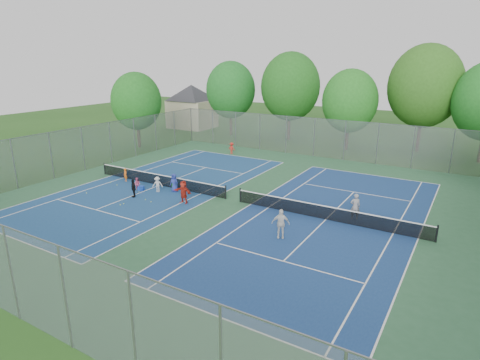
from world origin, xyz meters
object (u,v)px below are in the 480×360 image
(net_right, at_px, (326,213))
(ball_hopper, at_px, (174,186))
(instructor, at_px, (355,206))
(net_left, at_px, (159,180))
(ball_crate, at_px, (141,188))

(net_right, bearing_deg, ball_hopper, -178.89)
(instructor, bearing_deg, net_left, -21.87)
(net_left, height_order, ball_crate, net_left)
(net_left, distance_m, ball_hopper, 1.77)
(net_left, distance_m, net_right, 14.00)
(net_right, xyz_separation_m, ball_crate, (-14.40, -1.67, -0.28))
(ball_crate, distance_m, ball_hopper, 2.58)
(net_right, relative_size, ball_hopper, 23.77)
(ball_crate, height_order, ball_hopper, ball_hopper)
(net_left, xyz_separation_m, ball_hopper, (1.74, -0.24, -0.18))
(instructor, bearing_deg, ball_hopper, -20.40)
(net_right, bearing_deg, instructor, 34.44)
(ball_crate, bearing_deg, ball_hopper, 33.85)
(net_right, relative_size, instructor, 7.45)
(net_left, bearing_deg, instructor, 3.82)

